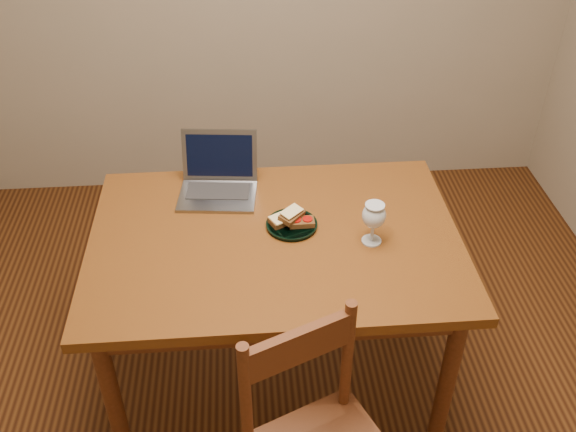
{
  "coord_description": "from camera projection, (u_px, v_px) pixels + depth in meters",
  "views": [
    {
      "loc": [
        -0.15,
        -1.64,
        2.15
      ],
      "look_at": [
        -0.01,
        0.15,
        0.8
      ],
      "focal_mm": 40.0,
      "sensor_mm": 36.0,
      "label": 1
    }
  ],
  "objects": [
    {
      "name": "floor",
      "position": [
        293.0,
        396.0,
        2.61
      ],
      "size": [
        3.2,
        3.2,
        0.02
      ],
      "primitive_type": "cube",
      "color": "black",
      "rests_on": "ground"
    },
    {
      "name": "table",
      "position": [
        275.0,
        255.0,
        2.3
      ],
      "size": [
        1.3,
        0.9,
        0.74
      ],
      "color": "#481D0C",
      "rests_on": "floor"
    },
    {
      "name": "plate",
      "position": [
        292.0,
        225.0,
        2.29
      ],
      "size": [
        0.18,
        0.18,
        0.02
      ],
      "primitive_type": "cylinder",
      "color": "black",
      "rests_on": "table"
    },
    {
      "name": "sandwich_cheese",
      "position": [
        283.0,
        219.0,
        2.28
      ],
      "size": [
        0.11,
        0.09,
        0.03
      ],
      "primitive_type": null,
      "rotation": [
        0.0,
        0.0,
        0.47
      ],
      "color": "#381E0C",
      "rests_on": "plate"
    },
    {
      "name": "sandwich_tomato",
      "position": [
        302.0,
        221.0,
        2.27
      ],
      "size": [
        0.09,
        0.05,
        0.03
      ],
      "primitive_type": null,
      "rotation": [
        0.0,
        0.0,
        0.01
      ],
      "color": "#381E0C",
      "rests_on": "plate"
    },
    {
      "name": "sandwich_top",
      "position": [
        292.0,
        215.0,
        2.26
      ],
      "size": [
        0.1,
        0.1,
        0.03
      ],
      "primitive_type": null,
      "rotation": [
        0.0,
        0.0,
        0.84
      ],
      "color": "#381E0C",
      "rests_on": "plate"
    },
    {
      "name": "milk_glass",
      "position": [
        373.0,
        223.0,
        2.18
      ],
      "size": [
        0.08,
        0.08,
        0.16
      ],
      "primitive_type": null,
      "color": "white",
      "rests_on": "table"
    },
    {
      "name": "laptop",
      "position": [
        219.0,
        176.0,
        2.45
      ],
      "size": [
        0.32,
        0.29,
        0.21
      ],
      "rotation": [
        0.0,
        0.0,
        -0.1
      ],
      "color": "slate",
      "rests_on": "table"
    }
  ]
}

